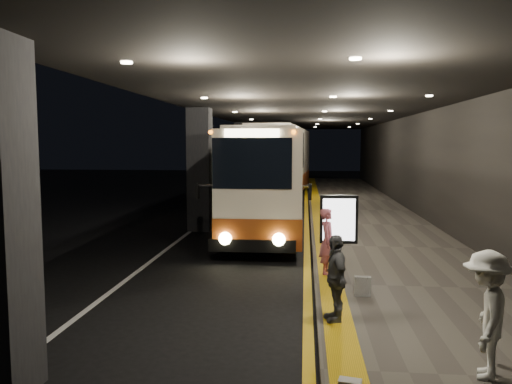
{
  "coord_description": "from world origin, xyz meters",
  "views": [
    {
      "loc": [
        2.27,
        -13.65,
        3.12
      ],
      "look_at": [
        0.83,
        1.01,
        1.7
      ],
      "focal_mm": 35.0,
      "sensor_mm": 36.0,
      "label": 1
    }
  ],
  "objects_px": {
    "passenger_boarding": "(328,241)",
    "bag_polka": "(363,286)",
    "coach_second": "(280,165)",
    "passenger_waiting_white": "(487,314)",
    "stanchion_post": "(336,250)",
    "coach_main": "(268,183)",
    "passenger_waiting_grey": "(336,278)",
    "info_sign": "(339,221)"
  },
  "relations": [
    {
      "from": "passenger_waiting_white",
      "to": "bag_polka",
      "type": "height_order",
      "value": "passenger_waiting_white"
    },
    {
      "from": "passenger_boarding",
      "to": "stanchion_post",
      "type": "xyz_separation_m",
      "value": [
        0.2,
        0.11,
        -0.23
      ]
    },
    {
      "from": "passenger_boarding",
      "to": "coach_main",
      "type": "bearing_deg",
      "value": 26.13
    },
    {
      "from": "passenger_waiting_white",
      "to": "passenger_waiting_grey",
      "type": "relative_size",
      "value": 1.12
    },
    {
      "from": "passenger_boarding",
      "to": "bag_polka",
      "type": "distance_m",
      "value": 1.83
    },
    {
      "from": "stanchion_post",
      "to": "bag_polka",
      "type": "bearing_deg",
      "value": -76.52
    },
    {
      "from": "passenger_waiting_white",
      "to": "stanchion_post",
      "type": "distance_m",
      "value": 5.29
    },
    {
      "from": "coach_second",
      "to": "info_sign",
      "type": "relative_size",
      "value": 7.05
    },
    {
      "from": "passenger_waiting_white",
      "to": "info_sign",
      "type": "bearing_deg",
      "value": -144.06
    },
    {
      "from": "coach_main",
      "to": "stanchion_post",
      "type": "bearing_deg",
      "value": -74.04
    },
    {
      "from": "passenger_boarding",
      "to": "passenger_waiting_white",
      "type": "bearing_deg",
      "value": -149.43
    },
    {
      "from": "coach_main",
      "to": "passenger_waiting_grey",
      "type": "bearing_deg",
      "value": -80.54
    },
    {
      "from": "bag_polka",
      "to": "info_sign",
      "type": "xyz_separation_m",
      "value": [
        -0.37,
        1.67,
        1.03
      ]
    },
    {
      "from": "coach_main",
      "to": "stanchion_post",
      "type": "height_order",
      "value": "coach_main"
    },
    {
      "from": "bag_polka",
      "to": "info_sign",
      "type": "height_order",
      "value": "info_sign"
    },
    {
      "from": "coach_second",
      "to": "stanchion_post",
      "type": "xyz_separation_m",
      "value": [
        2.16,
        -17.46,
        -1.23
      ]
    },
    {
      "from": "stanchion_post",
      "to": "coach_main",
      "type": "bearing_deg",
      "value": 107.27
    },
    {
      "from": "bag_polka",
      "to": "info_sign",
      "type": "distance_m",
      "value": 2.0
    },
    {
      "from": "coach_main",
      "to": "passenger_waiting_grey",
      "type": "xyz_separation_m",
      "value": [
        1.87,
        -9.83,
        -0.8
      ]
    },
    {
      "from": "coach_second",
      "to": "passenger_waiting_grey",
      "type": "relative_size",
      "value": 8.71
    },
    {
      "from": "passenger_waiting_white",
      "to": "info_sign",
      "type": "xyz_separation_m",
      "value": [
        -1.54,
        4.97,
        0.4
      ]
    },
    {
      "from": "coach_second",
      "to": "bag_polka",
      "type": "xyz_separation_m",
      "value": [
        2.57,
        -19.19,
        -1.57
      ]
    },
    {
      "from": "coach_second",
      "to": "passenger_boarding",
      "type": "bearing_deg",
      "value": -80.11
    },
    {
      "from": "info_sign",
      "to": "stanchion_post",
      "type": "xyz_separation_m",
      "value": [
        -0.05,
        0.06,
        -0.69
      ]
    },
    {
      "from": "coach_second",
      "to": "passenger_waiting_grey",
      "type": "height_order",
      "value": "coach_second"
    },
    {
      "from": "coach_second",
      "to": "info_sign",
      "type": "distance_m",
      "value": 17.67
    },
    {
      "from": "passenger_waiting_white",
      "to": "info_sign",
      "type": "height_order",
      "value": "info_sign"
    },
    {
      "from": "passenger_waiting_grey",
      "to": "stanchion_post",
      "type": "relative_size",
      "value": 1.39
    },
    {
      "from": "coach_main",
      "to": "passenger_waiting_white",
      "type": "height_order",
      "value": "coach_main"
    },
    {
      "from": "coach_main",
      "to": "passenger_waiting_white",
      "type": "xyz_separation_m",
      "value": [
        3.66,
        -11.7,
        -0.72
      ]
    },
    {
      "from": "passenger_waiting_grey",
      "to": "bag_polka",
      "type": "height_order",
      "value": "passenger_waiting_grey"
    },
    {
      "from": "coach_main",
      "to": "stanchion_post",
      "type": "relative_size",
      "value": 10.69
    },
    {
      "from": "passenger_waiting_grey",
      "to": "info_sign",
      "type": "distance_m",
      "value": 3.15
    },
    {
      "from": "passenger_boarding",
      "to": "info_sign",
      "type": "relative_size",
      "value": 0.84
    },
    {
      "from": "passenger_boarding",
      "to": "bag_polka",
      "type": "bearing_deg",
      "value": -148.6
    },
    {
      "from": "bag_polka",
      "to": "info_sign",
      "type": "bearing_deg",
      "value": 102.42
    },
    {
      "from": "coach_second",
      "to": "info_sign",
      "type": "bearing_deg",
      "value": -79.29
    },
    {
      "from": "coach_main",
      "to": "passenger_waiting_white",
      "type": "relative_size",
      "value": 6.91
    },
    {
      "from": "stanchion_post",
      "to": "info_sign",
      "type": "bearing_deg",
      "value": -52.9
    },
    {
      "from": "passenger_boarding",
      "to": "passenger_waiting_white",
      "type": "distance_m",
      "value": 5.25
    },
    {
      "from": "coach_second",
      "to": "passenger_waiting_white",
      "type": "relative_size",
      "value": 7.81
    },
    {
      "from": "coach_second",
      "to": "bag_polka",
      "type": "distance_m",
      "value": 19.43
    }
  ]
}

